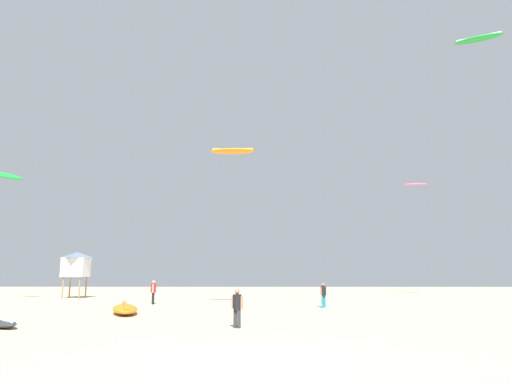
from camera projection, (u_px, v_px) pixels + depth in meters
The scene contains 10 objects.
ground_plane at pixel (248, 359), 12.27m from camera, with size 120.00×120.00×0.00m, color #C6B28C.
person_foreground at pixel (237, 305), 19.17m from camera, with size 0.49×0.36×1.61m.
person_midground at pixel (323, 293), 29.96m from camera, with size 0.45×0.36×1.61m.
person_left at pixel (153, 290), 33.12m from camera, with size 0.39×0.57×1.73m.
kite_grounded_mid at pixel (125, 309), 25.58m from camera, with size 2.80×5.02×0.58m.
lifeguard_tower at pixel (76, 264), 41.04m from camera, with size 2.30×2.30×4.15m.
kite_aloft_0 at pixel (233, 151), 32.37m from camera, with size 3.21×1.07×0.43m.
kite_aloft_1 at pixel (479, 39), 39.47m from camera, with size 4.01×2.76×0.51m.
kite_aloft_2 at pixel (416, 184), 52.88m from camera, with size 2.80×1.14×0.34m.
kite_aloft_4 at pixel (6, 175), 37.22m from camera, with size 2.25×2.96×0.74m.
Camera 1 is at (0.35, -12.88, 2.34)m, focal length 31.57 mm.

